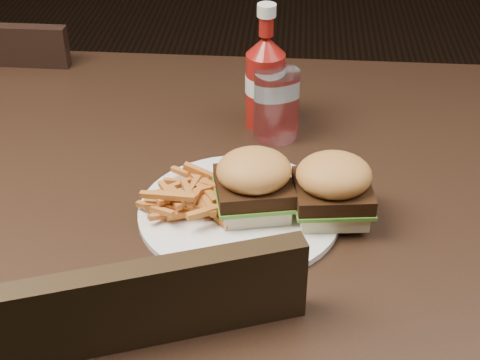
# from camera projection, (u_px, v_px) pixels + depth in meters

# --- Properties ---
(dining_table) EXTENTS (1.20, 0.80, 0.04)m
(dining_table) POSITION_uv_depth(u_px,v_px,m) (234.00, 184.00, 1.08)
(dining_table) COLOR black
(dining_table) RESTS_ON ground
(chair_far) EXTENTS (0.37, 0.37, 0.04)m
(chair_far) POSITION_uv_depth(u_px,v_px,m) (33.00, 159.00, 1.69)
(chair_far) COLOR black
(chair_far) RESTS_ON ground
(plate) EXTENTS (0.27, 0.27, 0.01)m
(plate) POSITION_uv_depth(u_px,v_px,m) (239.00, 212.00, 0.98)
(plate) COLOR white
(plate) RESTS_ON dining_table
(sandwich_half_a) EXTENTS (0.10, 0.10, 0.02)m
(sandwich_half_a) POSITION_uv_depth(u_px,v_px,m) (254.00, 203.00, 0.97)
(sandwich_half_a) COLOR beige
(sandwich_half_a) RESTS_ON plate
(sandwich_half_b) EXTENTS (0.10, 0.09, 0.02)m
(sandwich_half_b) POSITION_uv_depth(u_px,v_px,m) (331.00, 207.00, 0.96)
(sandwich_half_b) COLOR beige
(sandwich_half_b) RESTS_ON plate
(fries_pile) EXTENTS (0.14, 0.14, 0.04)m
(fries_pile) POSITION_uv_depth(u_px,v_px,m) (189.00, 193.00, 0.97)
(fries_pile) COLOR #AF6029
(fries_pile) RESTS_ON plate
(ketchup_bottle) EXTENTS (0.07, 0.07, 0.12)m
(ketchup_bottle) POSITION_uv_depth(u_px,v_px,m) (265.00, 90.00, 1.15)
(ketchup_bottle) COLOR maroon
(ketchup_bottle) RESTS_ON dining_table
(tumbler) EXTENTS (0.07, 0.07, 0.11)m
(tumbler) POSITION_uv_depth(u_px,v_px,m) (276.00, 104.00, 1.12)
(tumbler) COLOR white
(tumbler) RESTS_ON dining_table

